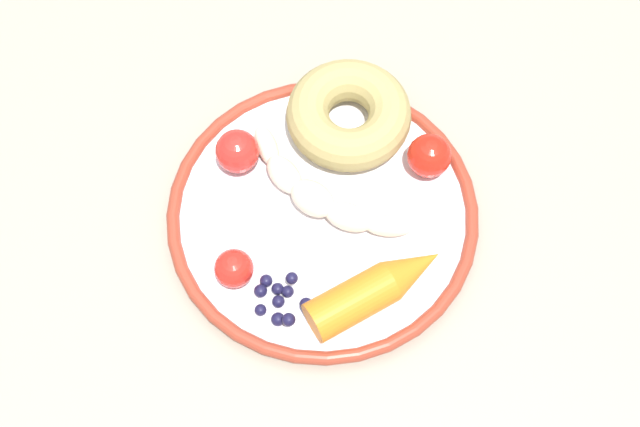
% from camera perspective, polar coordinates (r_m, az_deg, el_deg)
% --- Properties ---
extents(ground_plane, '(6.00, 6.00, 0.00)m').
position_cam_1_polar(ground_plane, '(1.48, -0.41, -11.72)').
color(ground_plane, gray).
extents(dining_table, '(1.03, 0.95, 0.75)m').
position_cam_1_polar(dining_table, '(0.85, -0.70, -1.12)').
color(dining_table, gray).
rests_on(dining_table, ground_plane).
extents(plate, '(0.28, 0.28, 0.02)m').
position_cam_1_polar(plate, '(0.75, -0.00, -0.09)').
color(plate, silver).
rests_on(plate, dining_table).
extents(banana, '(0.10, 0.16, 0.03)m').
position_cam_1_polar(banana, '(0.74, -0.15, 1.38)').
color(banana, beige).
rests_on(banana, plate).
extents(carrot_orange, '(0.13, 0.05, 0.04)m').
position_cam_1_polar(carrot_orange, '(0.70, 3.90, -5.11)').
color(carrot_orange, orange).
rests_on(carrot_orange, plate).
extents(donut, '(0.15, 0.15, 0.04)m').
position_cam_1_polar(donut, '(0.78, 1.97, 6.77)').
color(donut, tan).
rests_on(donut, plate).
extents(blueberry_pile, '(0.05, 0.05, 0.02)m').
position_cam_1_polar(blueberry_pile, '(0.71, -2.57, -5.95)').
color(blueberry_pile, '#191638').
rests_on(blueberry_pile, plate).
extents(tomato_near, '(0.03, 0.03, 0.03)m').
position_cam_1_polar(tomato_near, '(0.71, -5.90, -3.75)').
color(tomato_near, red).
rests_on(tomato_near, plate).
extents(tomato_mid, '(0.04, 0.04, 0.04)m').
position_cam_1_polar(tomato_mid, '(0.76, -5.66, 4.24)').
color(tomato_mid, red).
rests_on(tomato_mid, plate).
extents(tomato_far, '(0.04, 0.04, 0.04)m').
position_cam_1_polar(tomato_far, '(0.76, 7.47, 3.93)').
color(tomato_far, red).
rests_on(tomato_far, plate).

